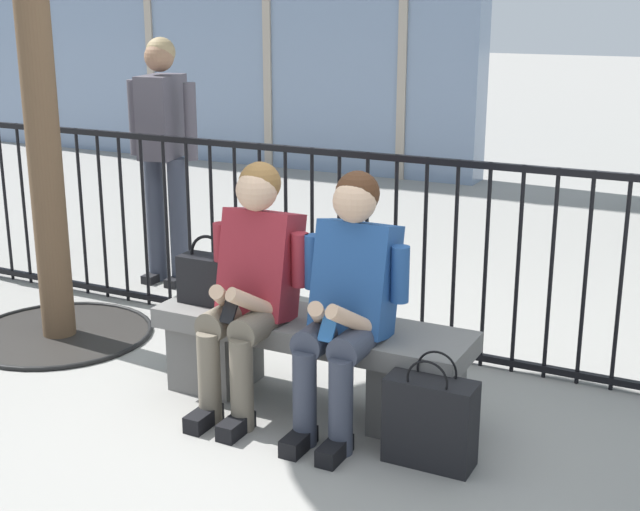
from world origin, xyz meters
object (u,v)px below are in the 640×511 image
at_px(seated_person_with_phone, 251,281).
at_px(shopping_bag, 430,421).
at_px(seated_person_companion, 347,296).
at_px(stone_bench, 311,354).
at_px(handbag_on_bench, 209,278).
at_px(bystander_at_railing, 163,143).

bearing_deg(seated_person_with_phone, shopping_bag, -9.07).
bearing_deg(seated_person_companion, seated_person_with_phone, 180.00).
distance_m(stone_bench, handbag_on_bench, 0.66).
xyz_separation_m(seated_person_companion, handbag_on_bench, (-0.84, 0.12, -0.07)).
relative_size(stone_bench, seated_person_companion, 1.32).
height_order(stone_bench, seated_person_companion, seated_person_companion).
height_order(seated_person_companion, handbag_on_bench, seated_person_companion).
height_order(seated_person_companion, bystander_at_railing, bystander_at_railing).
relative_size(seated_person_companion, bystander_at_railing, 0.71).
bearing_deg(stone_bench, shopping_bag, -21.40).
bearing_deg(handbag_on_bench, shopping_bag, -11.90).
relative_size(handbag_on_bench, shopping_bag, 0.71).
distance_m(handbag_on_bench, bystander_at_railing, 1.89).
bearing_deg(shopping_bag, bystander_at_railing, 147.72).
relative_size(stone_bench, handbag_on_bench, 4.45).
bearing_deg(bystander_at_railing, seated_person_with_phone, -42.80).
relative_size(seated_person_with_phone, handbag_on_bench, 3.37).
xyz_separation_m(seated_person_with_phone, bystander_at_railing, (-1.58, 1.46, 0.35)).
bearing_deg(seated_person_with_phone, stone_bench, 26.70).
bearing_deg(shopping_bag, seated_person_with_phone, 170.93).
height_order(stone_bench, shopping_bag, shopping_bag).
bearing_deg(stone_bench, handbag_on_bench, -179.01).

